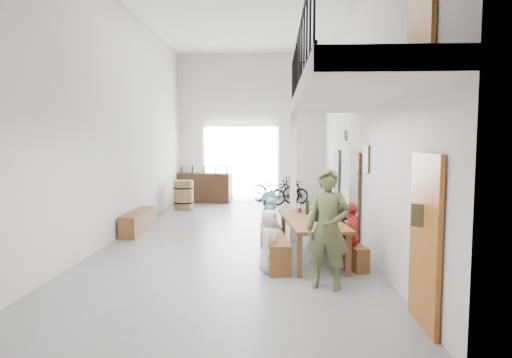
{
  "coord_description": "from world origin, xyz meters",
  "views": [
    {
      "loc": [
        0.9,
        -10.03,
        2.23
      ],
      "look_at": [
        0.47,
        -0.5,
        1.41
      ],
      "focal_mm": 30.0,
      "sensor_mm": 36.0,
      "label": 1
    }
  ],
  "objects_px": {
    "side_bench": "(139,222)",
    "bicycle_near": "(275,189)",
    "oak_barrel": "(184,195)",
    "tasting_table": "(312,223)",
    "host_standing": "(328,229)",
    "serving_counter": "(204,188)",
    "bench_inner": "(274,246)"
  },
  "relations": [
    {
      "from": "tasting_table",
      "to": "bicycle_near",
      "type": "height_order",
      "value": "bicycle_near"
    },
    {
      "from": "serving_counter",
      "to": "bench_inner",
      "type": "bearing_deg",
      "value": -61.98
    },
    {
      "from": "oak_barrel",
      "to": "host_standing",
      "type": "xyz_separation_m",
      "value": [
        3.83,
        -7.45,
        0.43
      ]
    },
    {
      "from": "side_bench",
      "to": "serving_counter",
      "type": "xyz_separation_m",
      "value": [
        0.75,
        5.33,
        0.29
      ]
    },
    {
      "from": "tasting_table",
      "to": "side_bench",
      "type": "relative_size",
      "value": 1.36
    },
    {
      "from": "oak_barrel",
      "to": "bicycle_near",
      "type": "bearing_deg",
      "value": 30.15
    },
    {
      "from": "side_bench",
      "to": "bicycle_near",
      "type": "xyz_separation_m",
      "value": [
        3.39,
        5.28,
        0.25
      ]
    },
    {
      "from": "tasting_table",
      "to": "side_bench",
      "type": "height_order",
      "value": "tasting_table"
    },
    {
      "from": "oak_barrel",
      "to": "tasting_table",
      "type": "bearing_deg",
      "value": -57.73
    },
    {
      "from": "bicycle_near",
      "to": "serving_counter",
      "type": "bearing_deg",
      "value": 113.17
    },
    {
      "from": "oak_barrel",
      "to": "host_standing",
      "type": "distance_m",
      "value": 8.39
    },
    {
      "from": "oak_barrel",
      "to": "side_bench",
      "type": "bearing_deg",
      "value": -96.04
    },
    {
      "from": "oak_barrel",
      "to": "host_standing",
      "type": "height_order",
      "value": "host_standing"
    },
    {
      "from": "tasting_table",
      "to": "bicycle_near",
      "type": "bearing_deg",
      "value": 88.91
    },
    {
      "from": "tasting_table",
      "to": "serving_counter",
      "type": "distance_m",
      "value": 8.39
    },
    {
      "from": "side_bench",
      "to": "bicycle_near",
      "type": "height_order",
      "value": "bicycle_near"
    },
    {
      "from": "tasting_table",
      "to": "oak_barrel",
      "type": "relative_size",
      "value": 2.55
    },
    {
      "from": "bench_inner",
      "to": "oak_barrel",
      "type": "distance_m",
      "value": 6.61
    },
    {
      "from": "serving_counter",
      "to": "bicycle_near",
      "type": "bearing_deg",
      "value": 8.04
    },
    {
      "from": "host_standing",
      "to": "serving_counter",
      "type": "bearing_deg",
      "value": 128.46
    },
    {
      "from": "side_bench",
      "to": "host_standing",
      "type": "relative_size",
      "value": 0.99
    },
    {
      "from": "serving_counter",
      "to": "host_standing",
      "type": "relative_size",
      "value": 1.12
    },
    {
      "from": "side_bench",
      "to": "oak_barrel",
      "type": "relative_size",
      "value": 1.88
    },
    {
      "from": "oak_barrel",
      "to": "bicycle_near",
      "type": "relative_size",
      "value": 0.5
    },
    {
      "from": "serving_counter",
      "to": "bicycle_near",
      "type": "distance_m",
      "value": 2.64
    },
    {
      "from": "tasting_table",
      "to": "serving_counter",
      "type": "height_order",
      "value": "serving_counter"
    },
    {
      "from": "bicycle_near",
      "to": "bench_inner",
      "type": "bearing_deg",
      "value": -155.79
    },
    {
      "from": "side_bench",
      "to": "bicycle_near",
      "type": "bearing_deg",
      "value": 57.35
    },
    {
      "from": "oak_barrel",
      "to": "bicycle_near",
      "type": "distance_m",
      "value": 3.48
    },
    {
      "from": "host_standing",
      "to": "bicycle_near",
      "type": "bearing_deg",
      "value": 113.06
    },
    {
      "from": "tasting_table",
      "to": "bicycle_near",
      "type": "xyz_separation_m",
      "value": [
        -0.71,
        7.64,
        -0.2
      ]
    },
    {
      "from": "oak_barrel",
      "to": "serving_counter",
      "type": "xyz_separation_m",
      "value": [
        0.38,
        1.8,
        0.06
      ]
    }
  ]
}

